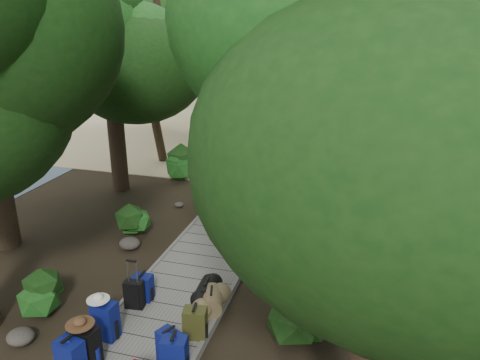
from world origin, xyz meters
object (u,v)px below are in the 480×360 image
(backpack_left_a, at_px, (71,358))
(duffel_right_black, at_px, (207,291))
(backpack_right_c, at_px, (170,346))
(suitcase_on_boardwalk, at_px, (134,294))
(backpack_right_d, at_px, (195,321))
(backpack_left_d, at_px, (143,286))
(sun_lounger, at_px, (364,149))
(backpack_left_c, at_px, (105,318))
(duffel_right_khaki, at_px, (212,301))
(lone_suitcase_on_sand, at_px, (287,154))
(kayak, at_px, (230,134))
(backpack_right_b, at_px, (174,354))
(backpack_left_b, at_px, (85,345))

(backpack_left_a, distance_m, duffel_right_black, 2.84)
(backpack_right_c, relative_size, suitcase_on_boardwalk, 1.17)
(backpack_right_d, bearing_deg, backpack_left_d, 141.32)
(backpack_right_d, relative_size, sun_lounger, 0.30)
(backpack_left_a, distance_m, suitcase_on_boardwalk, 1.93)
(backpack_left_d, relative_size, sun_lounger, 0.28)
(backpack_left_d, xyz_separation_m, backpack_right_c, (1.24, -1.50, 0.04))
(backpack_left_c, distance_m, sun_lounger, 13.26)
(backpack_left_a, height_order, duffel_right_khaki, backpack_left_a)
(backpack_left_d, bearing_deg, backpack_right_d, -30.34)
(duffel_right_khaki, distance_m, sun_lounger, 11.69)
(suitcase_on_boardwalk, xyz_separation_m, lone_suitcase_on_sand, (1.07, 10.07, -0.01))
(kayak, bearing_deg, suitcase_on_boardwalk, -58.23)
(backpack_right_b, xyz_separation_m, suitcase_on_boardwalk, (-1.44, 1.40, -0.08))
(backpack_right_d, bearing_deg, kayak, 95.17)
(backpack_right_c, distance_m, sun_lounger, 13.21)
(duffel_right_khaki, distance_m, suitcase_on_boardwalk, 1.48)
(backpack_left_d, relative_size, duffel_right_black, 0.90)
(backpack_left_a, bearing_deg, duffel_right_khaki, 68.25)
(duffel_right_khaki, bearing_deg, backpack_right_d, -108.33)
(kayak, bearing_deg, backpack_left_c, -59.03)
(kayak, bearing_deg, duffel_right_black, -52.38)
(backpack_left_d, height_order, backpack_right_b, backpack_right_b)
(suitcase_on_boardwalk, relative_size, kayak, 0.19)
(suitcase_on_boardwalk, relative_size, lone_suitcase_on_sand, 0.76)
(backpack_left_a, xyz_separation_m, backpack_left_d, (0.06, 2.22, -0.09))
(backpack_right_b, height_order, lone_suitcase_on_sand, backpack_right_b)
(backpack_left_b, height_order, backpack_left_c, backpack_left_b)
(backpack_left_a, distance_m, lone_suitcase_on_sand, 12.06)
(sun_lounger, bearing_deg, suitcase_on_boardwalk, -101.00)
(backpack_right_d, distance_m, kayak, 14.11)
(lone_suitcase_on_sand, height_order, kayak, lone_suitcase_on_sand)
(backpack_left_c, bearing_deg, kayak, 103.31)
(duffel_right_khaki, xyz_separation_m, sun_lounger, (2.39, 11.44, 0.02))
(kayak, bearing_deg, backpack_left_b, -59.16)
(backpack_right_b, bearing_deg, kayak, 95.11)
(backpack_right_b, distance_m, lone_suitcase_on_sand, 11.48)
(backpack_left_b, height_order, kayak, backpack_left_b)
(backpack_left_a, bearing_deg, lone_suitcase_on_sand, 96.47)
(duffel_right_black, bearing_deg, sun_lounger, 72.82)
(backpack_left_a, distance_m, kayak, 15.25)
(backpack_left_b, bearing_deg, backpack_right_c, 24.81)
(backpack_left_c, bearing_deg, backpack_left_b, -79.54)
(backpack_left_a, bearing_deg, duffel_right_black, 74.99)
(backpack_left_b, relative_size, backpack_right_b, 1.08)
(duffel_right_khaki, bearing_deg, backpack_left_d, 164.09)
(duffel_right_black, distance_m, lone_suitcase_on_sand, 9.47)
(backpack_left_c, distance_m, kayak, 14.25)
(backpack_left_b, height_order, sun_lounger, backpack_left_b)
(backpack_right_b, relative_size, sun_lounger, 0.35)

